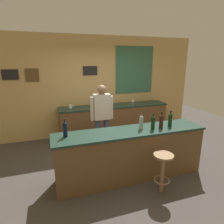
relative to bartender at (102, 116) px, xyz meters
name	(u,v)px	position (x,y,z in m)	size (l,w,h in m)	color
ground_plane	(122,165)	(0.25, -0.63, -0.94)	(10.00, 10.00, 0.00)	#423D38
back_wall	(98,86)	(0.28, 1.40, 0.48)	(6.00, 0.09, 2.80)	tan
bar_counter	(130,154)	(0.25, -1.03, -0.47)	(2.76, 0.60, 0.92)	brown
side_counter	(114,120)	(0.65, 1.02, -0.48)	(3.10, 0.56, 0.90)	brown
bartender	(102,116)	(0.00, 0.00, 0.00)	(0.52, 0.21, 1.62)	#384766
bar_stool	(163,167)	(0.56, -1.61, -0.48)	(0.32, 0.32, 0.68)	olive
wine_bottle_a	(65,129)	(-0.88, -0.96, 0.12)	(0.07, 0.07, 0.31)	black
wine_bottle_b	(141,122)	(0.45, -1.02, 0.12)	(0.07, 0.07, 0.31)	#999E99
wine_bottle_c	(153,122)	(0.64, -1.10, 0.12)	(0.07, 0.07, 0.31)	black
wine_bottle_d	(161,121)	(0.82, -1.09, 0.12)	(0.07, 0.07, 0.31)	black
wine_bottle_e	(170,119)	(1.04, -1.05, 0.12)	(0.07, 0.07, 0.31)	black
wine_glass_a	(93,102)	(0.06, 1.10, 0.07)	(0.07, 0.07, 0.16)	silver
wine_glass_b	(133,100)	(1.22, 1.01, 0.07)	(0.07, 0.07, 0.16)	silver
coffee_mug	(71,106)	(-0.57, 1.07, 0.01)	(0.13, 0.08, 0.09)	silver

